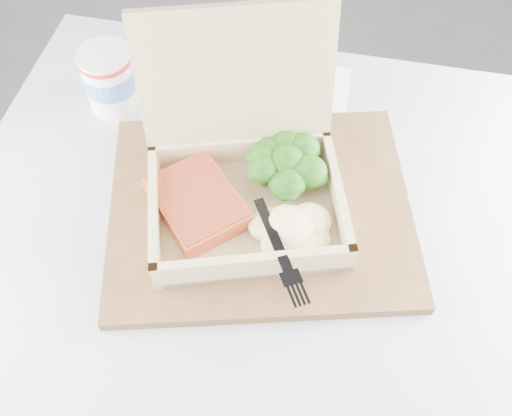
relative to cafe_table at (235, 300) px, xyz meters
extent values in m
plane|color=gray|center=(-0.40, 0.58, -0.52)|extent=(4.00, 4.00, 0.00)
cylinder|color=black|center=(0.00, 0.00, -0.51)|extent=(0.39, 0.39, 0.02)
cylinder|color=black|center=(0.00, 0.00, -0.19)|extent=(0.07, 0.07, 0.67)
cube|color=#B5B7BF|center=(0.00, 0.00, 0.16)|extent=(0.93, 0.93, 0.03)
cube|color=brown|center=(0.04, 0.03, 0.19)|extent=(0.40, 0.34, 0.02)
cube|color=tan|center=(0.02, 0.02, 0.20)|extent=(0.24, 0.19, 0.01)
cube|color=tan|center=(-0.08, 0.03, 0.22)|extent=(0.02, 0.17, 0.05)
cube|color=tan|center=(0.13, 0.01, 0.22)|extent=(0.02, 0.17, 0.05)
cube|color=tan|center=(0.02, -0.06, 0.22)|extent=(0.23, 0.03, 0.05)
cube|color=tan|center=(0.03, 0.10, 0.22)|extent=(0.23, 0.03, 0.05)
cube|color=tan|center=(0.03, 0.12, 0.32)|extent=(0.23, 0.06, 0.17)
cube|color=#EF552E|center=(-0.03, 0.03, 0.22)|extent=(0.12, 0.14, 0.02)
ellipsoid|color=#F8EBA0|center=(0.06, -0.02, 0.22)|extent=(0.10, 0.09, 0.03)
cube|color=black|center=(0.04, 0.02, 0.24)|extent=(0.02, 0.11, 0.01)
cube|color=black|center=(0.05, -0.06, 0.24)|extent=(0.03, 0.05, 0.01)
cylinder|color=silver|center=(-0.13, 0.25, 0.23)|extent=(0.07, 0.07, 0.09)
cylinder|color=#4A6FB2|center=(-0.13, 0.25, 0.23)|extent=(0.07, 0.07, 0.03)
cylinder|color=red|center=(-0.13, 0.25, 0.26)|extent=(0.07, 0.07, 0.01)
cube|color=white|center=(0.16, 0.20, 0.18)|extent=(0.13, 0.17, 0.00)
camera|label=1|loc=(-0.03, -0.35, 0.78)|focal=40.00mm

